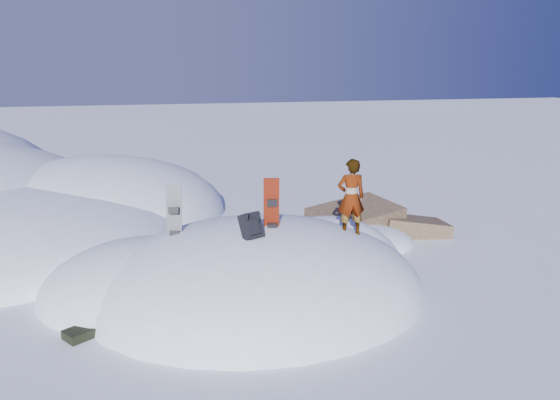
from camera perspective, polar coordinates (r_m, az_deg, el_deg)
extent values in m
plane|color=white|center=(11.56, -2.33, -9.64)|extent=(120.00, 120.00, 0.00)
ellipsoid|color=white|center=(11.56, -2.33, -9.64)|extent=(7.00, 6.00, 3.00)
ellipsoid|color=white|center=(11.88, -13.54, -9.38)|extent=(4.40, 4.00, 2.20)
ellipsoid|color=white|center=(12.75, 4.83, -7.40)|extent=(3.60, 3.20, 2.50)
ellipsoid|color=white|center=(18.48, -18.31, -1.34)|extent=(8.00, 8.00, 3.60)
ellipsoid|color=white|center=(15.40, -26.38, -5.06)|extent=(6.00, 5.00, 1.80)
cube|color=brown|center=(15.64, 7.81, -3.06)|extent=(2.82, 2.41, 1.62)
cube|color=brown|center=(16.03, 13.63, -3.65)|extent=(2.16, 1.80, 1.33)
cube|color=brown|center=(16.95, 8.10, -2.09)|extent=(2.08, 2.01, 1.10)
ellipsoid|color=white|center=(14.64, 7.87, -4.65)|extent=(3.20, 2.40, 1.00)
cube|color=#B22609|center=(10.88, -0.91, -1.88)|extent=(0.35, 0.28, 1.66)
cube|color=black|center=(10.73, -0.83, -0.26)|extent=(0.22, 0.16, 0.15)
cube|color=black|center=(10.86, -0.82, -2.82)|extent=(0.22, 0.16, 0.15)
cube|color=black|center=(11.24, -11.00, -2.59)|extent=(0.38, 0.40, 1.62)
cube|color=black|center=(11.09, -11.05, -1.06)|extent=(0.22, 0.17, 0.15)
cube|color=black|center=(11.23, -10.94, -3.48)|extent=(0.22, 0.17, 0.15)
cube|color=black|center=(10.34, -3.04, -2.75)|extent=(0.49, 0.53, 0.55)
cube|color=black|center=(10.19, -2.86, -2.87)|extent=(0.31, 0.29, 0.30)
cylinder|color=black|center=(10.15, -3.50, -2.28)|extent=(0.04, 0.20, 0.37)
cylinder|color=black|center=(10.20, -2.28, -2.19)|extent=(0.04, 0.20, 0.37)
cube|color=black|center=(10.36, -19.96, -12.90)|extent=(0.70, 0.65, 0.16)
cube|color=black|center=(10.46, -18.44, -12.06)|extent=(0.32, 0.23, 0.11)
imported|color=slate|center=(11.35, 7.43, 0.29)|extent=(0.62, 0.44, 1.62)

